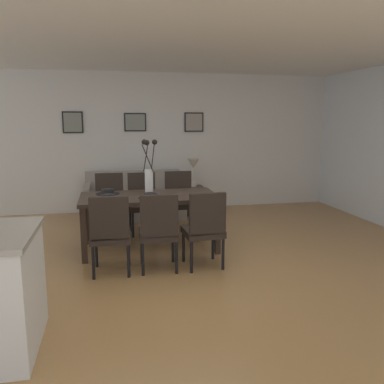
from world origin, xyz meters
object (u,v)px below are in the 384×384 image
bowl_far_left (151,195)px  framed_picture_right (194,122)px  dining_chair_mid_left (205,226)px  bowl_near_left (108,197)px  centerpiece_vase (149,174)px  framed_picture_center (135,122)px  dining_chair_mid_right (180,198)px  sofa (135,201)px  dining_table (149,201)px  side_table (193,200)px  dining_chair_near_left (110,231)px  dining_chair_far_right (143,200)px  dining_chair_far_left (159,228)px  dining_chair_near_right (110,201)px  framed_picture_left (73,122)px  table_lamp (193,166)px  bowl_near_right (108,191)px

bowl_far_left → framed_picture_right: framed_picture_right is taller
dining_chair_mid_left → bowl_near_left: bearing=149.5°
centerpiece_vase → framed_picture_center: (-0.00, 2.40, 0.66)m
dining_chair_mid_right → sofa: bearing=122.8°
dining_table → side_table: (0.99, 1.86, -0.40)m
dining_chair_near_left → dining_chair_far_right: 1.75m
dining_table → framed_picture_center: size_ratio=4.42×
framed_picture_center → framed_picture_right: (1.12, 0.00, -0.00)m
dining_chair_far_left → framed_picture_center: 3.44m
dining_chair_near_right → framed_picture_left: size_ratio=2.36×
framed_picture_left → dining_chair_near_left: bearing=-79.5°
bowl_near_left → table_lamp: size_ratio=0.33×
dining_chair_near_left → dining_chair_mid_right: same height
dining_chair_far_right → dining_chair_mid_right: bearing=4.1°
side_table → framed_picture_center: size_ratio=1.28×
bowl_near_left → bowl_near_right: bearing=90.0°
dining_chair_near_right → bowl_near_left: (-0.02, -1.08, 0.27)m
side_table → framed_picture_right: bearing=76.6°
bowl_near_right → side_table: size_ratio=0.33×
framed_picture_left → framed_picture_center: framed_picture_left is taller
bowl_near_left → framed_picture_left: (-0.58, 2.60, 0.90)m
dining_table → dining_chair_far_left: dining_chair_far_left is taller
dining_chair_mid_left → framed_picture_right: (0.57, 3.25, 1.17)m
dining_chair_mid_left → sofa: size_ratio=0.53×
dining_chair_near_left → dining_chair_mid_left: bearing=-0.7°
dining_chair_near_right → bowl_near_right: size_ratio=5.41×
dining_chair_far_left → sofa: size_ratio=0.53×
dining_chair_mid_right → framed_picture_right: framed_picture_right is taller
dining_chair_near_right → dining_chair_far_right: same height
dining_chair_far_right → framed_picture_right: (1.14, 1.56, 1.17)m
dining_chair_near_left → bowl_near_left: bearing=91.7°
dining_chair_far_right → dining_chair_mid_right: 0.59m
dining_table → centerpiece_vase: (0.00, 0.00, 0.36)m
framed_picture_right → bowl_near_right: bearing=-127.1°
dining_chair_mid_left → bowl_near_left: size_ratio=5.41×
sofa → table_lamp: (1.07, -0.02, 0.61)m
framed_picture_center → bowl_far_left: bearing=-90.0°
dining_chair_far_right → table_lamp: size_ratio=1.80×
dining_table → framed_picture_left: framed_picture_left is taller
dining_table → side_table: 2.15m
framed_picture_center → centerpiece_vase: bearing=-90.0°
sofa → side_table: size_ratio=3.32×
bowl_far_left → framed_picture_left: 2.97m
dining_table → bowl_near_right: size_ratio=10.59×
side_table → bowl_near_right: bearing=-132.8°
bowl_near_left → bowl_near_right: (0.00, 0.40, 0.00)m
dining_chair_mid_right → bowl_near_left: bearing=-135.5°
dining_chair_mid_right → bowl_near_right: dining_chair_mid_right is taller
dining_chair_mid_right → framed_picture_center: size_ratio=2.26×
dining_chair_near_right → table_lamp: table_lamp is taller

